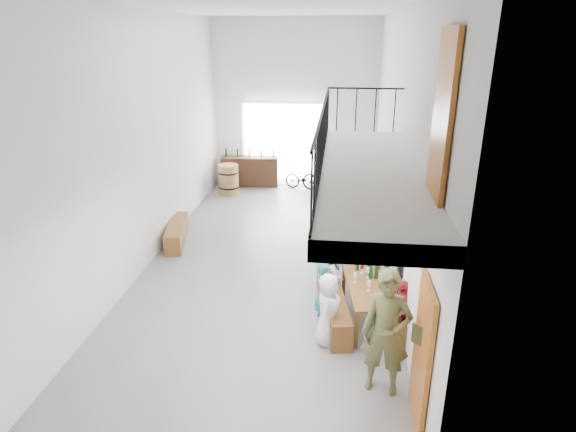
# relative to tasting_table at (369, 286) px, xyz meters

# --- Properties ---
(floor) EXTENTS (12.00, 12.00, 0.00)m
(floor) POSITION_rel_tasting_table_xyz_m (-2.16, 2.46, -0.71)
(floor) COLOR slate
(floor) RESTS_ON ground
(room_walls) EXTENTS (12.00, 12.00, 12.00)m
(room_walls) POSITION_rel_tasting_table_xyz_m (-2.16, 2.46, 2.85)
(room_walls) COLOR white
(room_walls) RESTS_ON ground
(gateway_portal) EXTENTS (2.80, 0.08, 2.80)m
(gateway_portal) POSITION_rel_tasting_table_xyz_m (-2.56, 8.40, 0.69)
(gateway_portal) COLOR white
(gateway_portal) RESTS_ON ground
(right_wall_decor) EXTENTS (0.07, 8.28, 5.07)m
(right_wall_decor) POSITION_rel_tasting_table_xyz_m (0.54, 0.60, 1.04)
(right_wall_decor) COLOR #A9591C
(right_wall_decor) RESTS_ON ground
(balcony) EXTENTS (1.52, 5.62, 4.00)m
(balcony) POSITION_rel_tasting_table_xyz_m (-0.18, -0.66, 2.26)
(balcony) COLOR white
(balcony) RESTS_ON ground
(tasting_table) EXTENTS (1.05, 2.06, 0.79)m
(tasting_table) POSITION_rel_tasting_table_xyz_m (0.00, 0.00, 0.00)
(tasting_table) COLOR brown
(tasting_table) RESTS_ON ground
(bench_inner) EXTENTS (0.71, 2.31, 0.52)m
(bench_inner) POSITION_rel_tasting_table_xyz_m (-0.64, 0.04, -0.44)
(bench_inner) COLOR brown
(bench_inner) RESTS_ON ground
(bench_wall) EXTENTS (0.66, 2.08, 0.48)m
(bench_wall) POSITION_rel_tasting_table_xyz_m (0.41, 0.08, -0.47)
(bench_wall) COLOR brown
(bench_wall) RESTS_ON ground
(tableware) EXTENTS (0.57, 1.05, 0.35)m
(tableware) POSITION_rel_tasting_table_xyz_m (-0.00, 0.22, 0.22)
(tableware) COLOR black
(tableware) RESTS_ON tasting_table
(side_bench) EXTENTS (0.74, 1.83, 0.50)m
(side_bench) POSITION_rel_tasting_table_xyz_m (-4.66, 3.07, -0.45)
(side_bench) COLOR brown
(side_bench) RESTS_ON ground
(oak_barrel) EXTENTS (0.67, 0.67, 0.98)m
(oak_barrel) POSITION_rel_tasting_table_xyz_m (-4.22, 7.11, -0.21)
(oak_barrel) COLOR olive
(oak_barrel) RESTS_ON ground
(serving_counter) EXTENTS (1.96, 0.71, 1.01)m
(serving_counter) POSITION_rel_tasting_table_xyz_m (-3.69, 8.11, -0.20)
(serving_counter) COLOR #3D2210
(serving_counter) RESTS_ON ground
(counter_bottles) EXTENTS (1.68, 0.21, 0.28)m
(counter_bottles) POSITION_rel_tasting_table_xyz_m (-3.69, 8.12, 0.45)
(counter_bottles) COLOR black
(counter_bottles) RESTS_ON serving_counter
(guest_left_a) EXTENTS (0.52, 0.70, 1.29)m
(guest_left_a) POSITION_rel_tasting_table_xyz_m (-0.72, -0.77, -0.06)
(guest_left_a) COLOR white
(guest_left_a) RESTS_ON ground
(guest_left_b) EXTENTS (0.37, 0.51, 1.29)m
(guest_left_b) POSITION_rel_tasting_table_xyz_m (-0.81, -0.24, -0.06)
(guest_left_b) COLOR teal
(guest_left_b) RESTS_ON ground
(guest_left_c) EXTENTS (0.63, 0.73, 1.28)m
(guest_left_c) POSITION_rel_tasting_table_xyz_m (-0.72, 0.45, -0.07)
(guest_left_c) COLOR white
(guest_left_c) RESTS_ON ground
(guest_left_d) EXTENTS (0.61, 0.78, 1.06)m
(guest_left_d) POSITION_rel_tasting_table_xyz_m (-0.69, 0.98, -0.18)
(guest_left_d) COLOR teal
(guest_left_d) RESTS_ON ground
(guest_right_a) EXTENTS (0.42, 0.71, 1.14)m
(guest_right_a) POSITION_rel_tasting_table_xyz_m (0.54, -0.53, -0.14)
(guest_right_a) COLOR #B31E2A
(guest_right_a) RESTS_ON ground
(guest_right_b) EXTENTS (0.68, 1.10, 1.13)m
(guest_right_b) POSITION_rel_tasting_table_xyz_m (0.61, 0.14, -0.14)
(guest_right_b) COLOR black
(guest_right_b) RESTS_ON ground
(guest_right_c) EXTENTS (0.51, 0.69, 1.29)m
(guest_right_c) POSITION_rel_tasting_table_xyz_m (0.59, 0.73, -0.06)
(guest_right_c) COLOR white
(guest_right_c) RESTS_ON ground
(host_standing) EXTENTS (0.79, 0.59, 1.95)m
(host_standing) POSITION_rel_tasting_table_xyz_m (0.14, -1.85, 0.27)
(host_standing) COLOR brown
(host_standing) RESTS_ON ground
(potted_plant) EXTENTS (0.43, 0.38, 0.45)m
(potted_plant) POSITION_rel_tasting_table_xyz_m (0.29, 3.17, -0.48)
(potted_plant) COLOR #164A1A
(potted_plant) RESTS_ON ground
(bicycle_near) EXTENTS (1.61, 0.95, 0.80)m
(bicycle_near) POSITION_rel_tasting_table_xyz_m (-1.70, 7.84, -0.31)
(bicycle_near) COLOR black
(bicycle_near) RESTS_ON ground
(bicycle_far) EXTENTS (1.56, 0.79, 0.90)m
(bicycle_far) POSITION_rel_tasting_table_xyz_m (-1.11, 7.67, -0.25)
(bicycle_far) COLOR black
(bicycle_far) RESTS_ON ground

